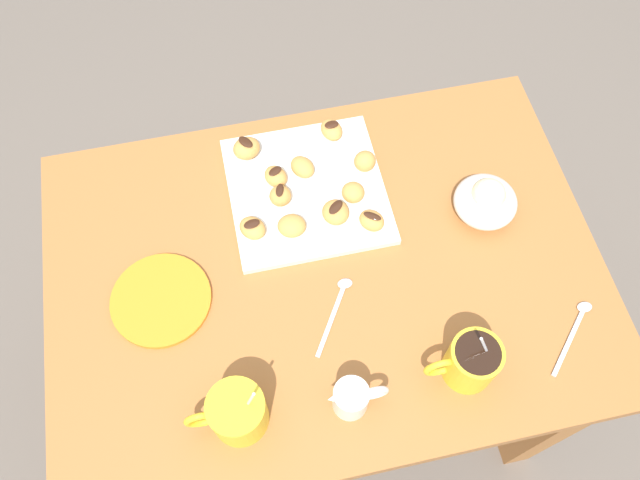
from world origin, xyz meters
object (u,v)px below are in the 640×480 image
at_px(dining_table, 325,296).
at_px(beignet_6, 365,161).
at_px(saucer_orange_left, 161,302).
at_px(beignet_0, 253,228).
at_px(beignet_9, 353,192).
at_px(beignet_10, 331,130).
at_px(pastry_plate_square, 308,190).
at_px(beignet_1, 276,176).
at_px(beignet_2, 280,196).
at_px(cream_pitcher_white, 352,398).
at_px(beignet_5, 336,212).
at_px(coffee_mug_yellow_right, 236,412).
at_px(beignet_3, 292,226).
at_px(coffee_mug_yellow_left, 471,361).
at_px(ice_cream_bowl, 486,200).
at_px(beignet_8, 372,221).
at_px(beignet_7, 305,167).
at_px(beignet_4, 247,148).

xyz_separation_m(dining_table, beignet_6, (-0.12, -0.20, 0.17)).
distance_m(saucer_orange_left, beignet_0, 0.22).
relative_size(beignet_0, beignet_9, 1.19).
xyz_separation_m(beignet_9, beignet_10, (0.01, -0.16, -0.00)).
height_order(saucer_orange_left, beignet_9, beignet_9).
distance_m(pastry_plate_square, beignet_1, 0.07).
distance_m(beignet_1, beignet_2, 0.05).
distance_m(cream_pitcher_white, beignet_5, 0.36).
relative_size(coffee_mug_yellow_right, beignet_3, 2.63).
distance_m(coffee_mug_yellow_left, ice_cream_bowl, 0.33).
xyz_separation_m(pastry_plate_square, beignet_5, (-0.04, 0.08, 0.03)).
relative_size(beignet_6, beignet_8, 0.89).
bearing_deg(ice_cream_bowl, beignet_0, -5.04).
xyz_separation_m(beignet_2, beignet_8, (-0.16, 0.09, -0.00)).
distance_m(pastry_plate_square, beignet_9, 0.09).
xyz_separation_m(beignet_2, beignet_7, (-0.06, -0.06, -0.00)).
distance_m(coffee_mug_yellow_left, beignet_8, 0.32).
bearing_deg(beignet_9, beignet_8, 106.40).
bearing_deg(ice_cream_bowl, beignet_3, -4.31).
relative_size(beignet_1, beignet_7, 0.93).
relative_size(cream_pitcher_white, beignet_7, 1.95).
xyz_separation_m(beignet_1, beignet_7, (-0.06, -0.01, -0.00)).
distance_m(pastry_plate_square, beignet_2, 0.07).
height_order(coffee_mug_yellow_right, beignet_4, coffee_mug_yellow_right).
relative_size(dining_table, beignet_3, 19.09).
bearing_deg(coffee_mug_yellow_right, beignet_9, -127.24).
height_order(dining_table, cream_pitcher_white, cream_pitcher_white).
bearing_deg(beignet_5, coffee_mug_yellow_right, 54.42).
bearing_deg(beignet_8, beignet_6, -98.39).
distance_m(beignet_3, beignet_8, 0.15).
bearing_deg(beignet_1, coffee_mug_yellow_left, 119.64).
height_order(pastry_plate_square, beignet_9, beignet_9).
bearing_deg(ice_cream_bowl, beignet_6, -34.26).
xyz_separation_m(coffee_mug_yellow_left, beignet_3, (0.24, -0.33, -0.02)).
distance_m(ice_cream_bowl, beignet_1, 0.41).
bearing_deg(coffee_mug_yellow_right, ice_cream_bowl, -150.46).
distance_m(cream_pitcher_white, beignet_6, 0.48).
bearing_deg(beignet_2, beignet_0, 41.15).
bearing_deg(pastry_plate_square, beignet_7, -92.62).
relative_size(pastry_plate_square, beignet_3, 5.58).
relative_size(saucer_orange_left, beignet_9, 4.05).
bearing_deg(beignet_5, beignet_2, -30.98).
xyz_separation_m(cream_pitcher_white, ice_cream_bowl, (-0.34, -0.32, -0.00)).
height_order(coffee_mug_yellow_right, beignet_3, coffee_mug_yellow_right).
relative_size(saucer_orange_left, beignet_7, 3.45).
relative_size(cream_pitcher_white, beignet_4, 1.88).
relative_size(beignet_4, beignet_5, 1.02).
bearing_deg(saucer_orange_left, beignet_9, -160.68).
bearing_deg(beignet_3, saucer_orange_left, 19.15).
distance_m(coffee_mug_yellow_left, beignet_7, 0.50).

